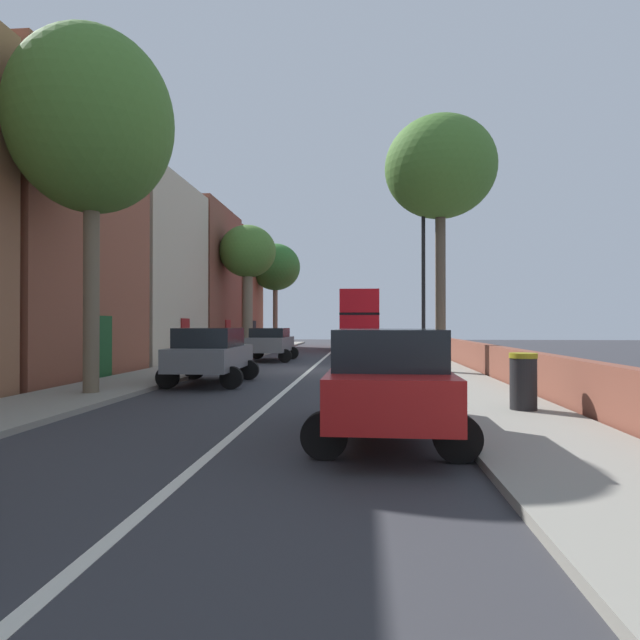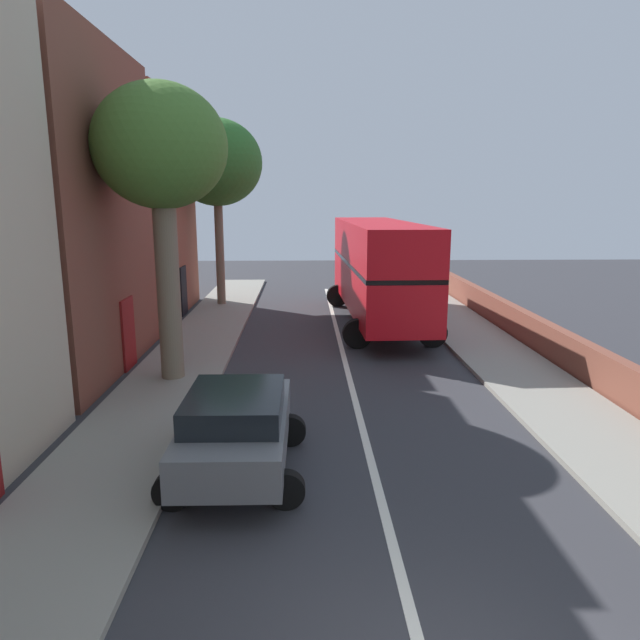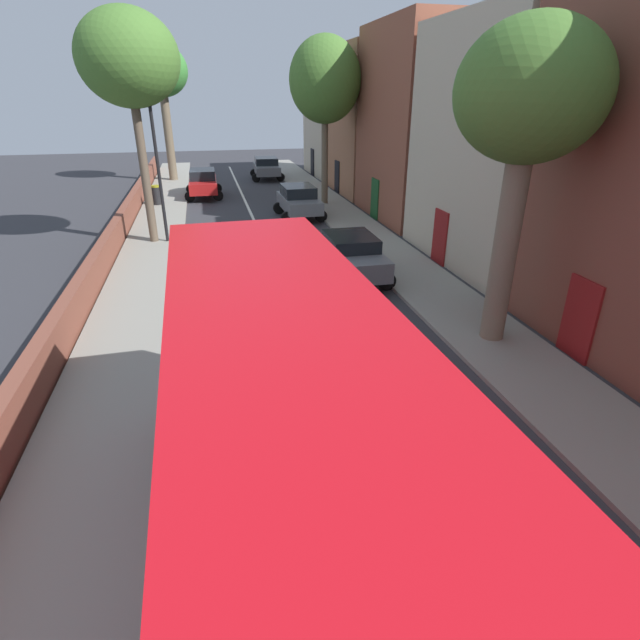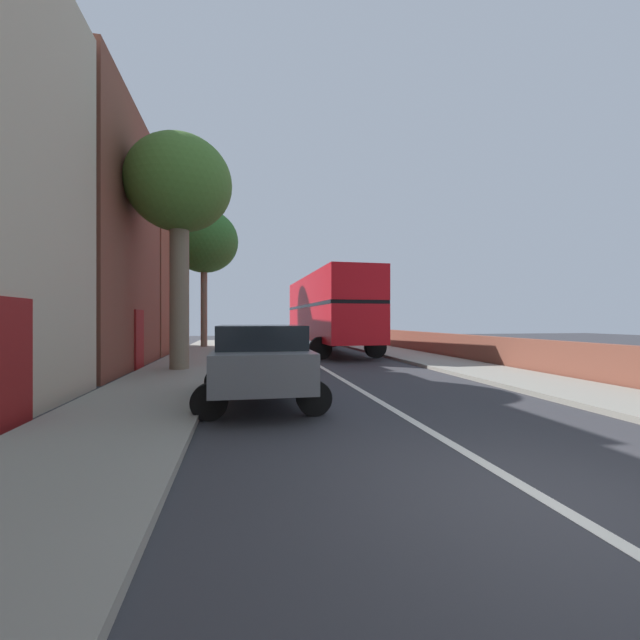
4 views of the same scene
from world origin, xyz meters
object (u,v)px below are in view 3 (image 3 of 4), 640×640
object	(u,v)px
double_decker_bus	(312,520)
street_tree_right_3	(161,73)
parked_car_red_right_0	(203,182)
parked_car_grey_left_1	(352,255)
parked_car_grey_left_3	(267,167)
street_tree_left_2	(325,81)
street_tree_right_1	(128,60)
lamppost_right	(157,156)
litter_bin_right	(156,195)
parked_car_grey_left_2	(299,200)
street_tree_left_0	(529,100)

from	to	relation	value
double_decker_bus	street_tree_right_3	xyz separation A→B (m)	(3.02, -37.46, 5.19)
parked_car_red_right_0	parked_car_grey_left_1	xyz separation A→B (m)	(-5.00, 17.45, -0.04)
parked_car_grey_left_1	parked_car_grey_left_3	distance (m)	23.95
parked_car_grey_left_3	street_tree_right_3	xyz separation A→B (m)	(7.22, -0.67, 6.61)
double_decker_bus	parked_car_red_right_0	distance (m)	30.32
street_tree_left_2	street_tree_right_3	world-z (taller)	street_tree_right_3
street_tree_right_1	street_tree_right_3	xyz separation A→B (m)	(-0.17, -17.99, 0.12)
parked_car_grey_left_3	lamppost_right	size ratio (longest dim) A/B	0.66
parked_car_red_right_0	parked_car_grey_left_1	size ratio (longest dim) A/B	1.13
parked_car_red_right_0	parked_car_grey_left_3	xyz separation A→B (m)	(-5.00, -6.50, -0.04)
street_tree_left_2	litter_bin_right	bearing A→B (deg)	-10.40
litter_bin_right	parked_car_red_right_0	bearing A→B (deg)	-139.47
double_decker_bus	parked_car_grey_left_2	world-z (taller)	double_decker_bus
parked_car_grey_left_1	street_tree_left_2	distance (m)	14.66
street_tree_left_2	street_tree_right_3	xyz separation A→B (m)	(9.38, -11.40, 0.68)
street_tree_left_0	street_tree_right_1	bearing A→B (deg)	-51.26
street_tree_right_1	lamppost_right	bearing A→B (deg)	165.25
double_decker_bus	street_tree_right_1	size ratio (longest dim) A/B	1.24
street_tree_left_2	street_tree_right_1	bearing A→B (deg)	34.60
parked_car_grey_left_3	double_decker_bus	bearing A→B (deg)	83.48
double_decker_bus	street_tree_right_1	world-z (taller)	street_tree_right_1
parked_car_grey_left_3	street_tree_right_3	size ratio (longest dim) A/B	0.44
lamppost_right	street_tree_right_1	bearing A→B (deg)	-14.75
double_decker_bus	parked_car_grey_left_1	world-z (taller)	double_decker_bus
parked_car_grey_left_1	street_tree_right_1	distance (m)	11.86
parked_car_red_right_0	street_tree_left_0	size ratio (longest dim) A/B	0.58
street_tree_right_1	lamppost_right	distance (m)	3.67
street_tree_left_0	street_tree_right_1	distance (m)	15.72
parked_car_grey_left_2	parked_car_grey_left_3	bearing A→B (deg)	-90.02
parked_car_grey_left_2	litter_bin_right	size ratio (longest dim) A/B	3.64
street_tree_left_0	litter_bin_right	distance (m)	23.65
litter_bin_right	street_tree_left_2	bearing A→B (deg)	169.60
parked_car_grey_left_3	parked_car_grey_left_1	bearing A→B (deg)	89.99
double_decker_bus	litter_bin_right	xyz separation A→B (m)	(3.60, -27.89, -1.67)
parked_car_grey_left_2	parked_car_red_right_0	bearing A→B (deg)	-55.34
parked_car_grey_left_2	parked_car_grey_left_3	world-z (taller)	parked_car_grey_left_2
double_decker_bus	litter_bin_right	distance (m)	28.17
lamppost_right	litter_bin_right	size ratio (longest dim) A/B	5.61
parked_car_grey_left_3	street_tree_right_3	distance (m)	9.81
parked_car_grey_left_2	litter_bin_right	distance (m)	9.18
lamppost_right	litter_bin_right	bearing A→B (deg)	-83.35
parked_car_grey_left_1	street_tree_right_1	bearing A→B (deg)	-41.92
parked_car_grey_left_1	street_tree_left_0	xyz separation A→B (m)	(-2.41, 5.58, 5.15)
parked_car_grey_left_3	litter_bin_right	distance (m)	11.84
street_tree_left_2	street_tree_right_3	size ratio (longest dim) A/B	0.96
parked_car_red_right_0	street_tree_left_2	bearing A→B (deg)	149.48
street_tree_right_1	litter_bin_right	distance (m)	10.79
street_tree_left_0	lamppost_right	size ratio (longest dim) A/B	1.23
lamppost_right	litter_bin_right	xyz separation A→B (m)	(1.00, -8.57, -3.12)
parked_car_red_right_0	street_tree_right_3	bearing A→B (deg)	-72.83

